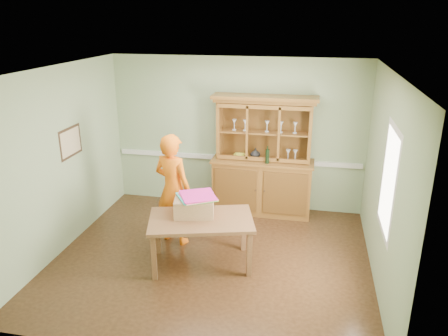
% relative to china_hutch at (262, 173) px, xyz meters
% --- Properties ---
extents(floor, '(4.50, 4.50, 0.00)m').
position_rel_china_hutch_xyz_m(floor, '(-0.51, -1.76, -0.73)').
color(floor, '#4E3019').
rests_on(floor, ground).
extents(ceiling, '(4.50, 4.50, 0.00)m').
position_rel_china_hutch_xyz_m(ceiling, '(-0.51, -1.76, 1.97)').
color(ceiling, white).
rests_on(ceiling, wall_back).
extents(wall_back, '(4.50, 0.00, 4.50)m').
position_rel_china_hutch_xyz_m(wall_back, '(-0.51, 0.24, 0.62)').
color(wall_back, '#8DA57B').
rests_on(wall_back, floor).
extents(wall_left, '(0.00, 4.00, 4.00)m').
position_rel_china_hutch_xyz_m(wall_left, '(-2.76, -1.76, 0.62)').
color(wall_left, '#8DA57B').
rests_on(wall_left, floor).
extents(wall_right, '(0.00, 4.00, 4.00)m').
position_rel_china_hutch_xyz_m(wall_right, '(1.74, -1.76, 0.62)').
color(wall_right, '#8DA57B').
rests_on(wall_right, floor).
extents(wall_front, '(4.50, 0.00, 4.50)m').
position_rel_china_hutch_xyz_m(wall_front, '(-0.51, -3.76, 0.62)').
color(wall_front, '#8DA57B').
rests_on(wall_front, floor).
extents(chair_rail, '(4.41, 0.05, 0.08)m').
position_rel_china_hutch_xyz_m(chair_rail, '(-0.51, 0.21, 0.17)').
color(chair_rail, silver).
rests_on(chair_rail, wall_back).
extents(framed_map, '(0.03, 0.60, 0.46)m').
position_rel_china_hutch_xyz_m(framed_map, '(-2.74, -1.46, 0.82)').
color(framed_map, '#342214').
rests_on(framed_map, wall_left).
extents(window_panel, '(0.03, 0.96, 1.36)m').
position_rel_china_hutch_xyz_m(window_panel, '(1.72, -2.06, 0.77)').
color(window_panel, silver).
rests_on(window_panel, wall_right).
extents(china_hutch, '(1.78, 0.59, 2.09)m').
position_rel_china_hutch_xyz_m(china_hutch, '(0.00, 0.00, 0.00)').
color(china_hutch, brown).
rests_on(china_hutch, floor).
extents(dining_table, '(1.60, 1.20, 0.71)m').
position_rel_china_hutch_xyz_m(dining_table, '(-0.62, -1.92, -0.11)').
color(dining_table, brown).
rests_on(dining_table, floor).
extents(cardboard_box, '(0.61, 0.53, 0.25)m').
position_rel_china_hutch_xyz_m(cardboard_box, '(-0.74, -1.81, 0.10)').
color(cardboard_box, tan).
rests_on(cardboard_box, dining_table).
extents(kite_stack, '(0.61, 0.61, 0.05)m').
position_rel_china_hutch_xyz_m(kite_stack, '(-0.70, -1.80, 0.25)').
color(kite_stack, yellow).
rests_on(kite_stack, cardboard_box).
extents(person, '(0.73, 0.60, 1.73)m').
position_rel_china_hutch_xyz_m(person, '(-1.20, -1.34, 0.13)').
color(person, orange).
rests_on(person, floor).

